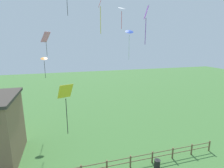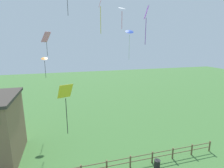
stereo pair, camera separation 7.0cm
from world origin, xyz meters
TOP-DOWN VIEW (x-y plane):
  - wooden_fence at (0.00, 7.06)m, footprint 18.45×0.14m
  - trash_bin at (3.08, 6.29)m, footprint 0.52×0.52m
  - kite_red_diamond at (-0.41, 11.32)m, footprint 0.39×0.65m
  - kite_purple_streamer at (3.21, 9.64)m, footprint 0.55×0.83m
  - kite_blue_delta at (2.47, 11.58)m, footprint 0.89×0.84m
  - kite_pink_diamond at (-5.54, 17.43)m, footprint 1.20×1.24m
  - kite_yellow_diamond at (-3.86, 7.46)m, footprint 1.14×1.02m
  - kite_orange_delta at (-5.98, 17.97)m, footprint 0.80×0.77m
  - kite_white_delta at (3.79, 17.69)m, footprint 1.20×1.18m

SIDE VIEW (x-z plane):
  - trash_bin at x=3.08m, z-range 0.00..0.78m
  - wooden_fence at x=0.00m, z-range 0.07..1.13m
  - kite_yellow_diamond at x=-3.86m, z-range 4.56..8.35m
  - kite_orange_delta at x=-5.98m, z-range 6.91..9.49m
  - kite_pink_diamond at x=-5.54m, z-range 9.31..12.05m
  - kite_blue_delta at x=2.47m, z-range 9.58..12.51m
  - kite_purple_streamer at x=3.21m, z-range 10.70..13.91m
  - kite_red_diamond at x=-0.41m, z-range 11.57..14.63m
  - kite_white_delta at x=3.79m, z-range 13.05..15.78m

